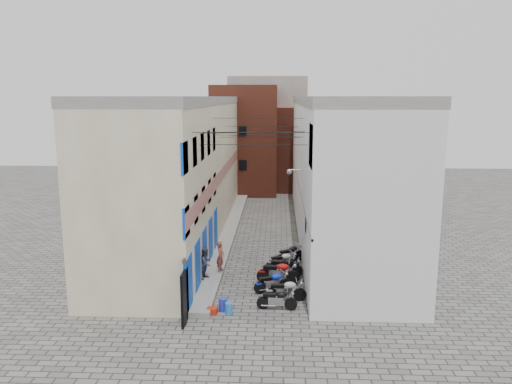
# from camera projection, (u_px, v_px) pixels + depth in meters

# --- Properties ---
(ground) EXTENTS (90.00, 90.00, 0.00)m
(ground) POSITION_uv_depth(u_px,v_px,m) (248.00, 320.00, 20.41)
(ground) COLOR #555350
(ground) RESTS_ON ground
(plinth) EXTENTS (0.90, 26.00, 0.25)m
(plinth) POSITION_uv_depth(u_px,v_px,m) (229.00, 232.00, 33.23)
(plinth) COLOR slate
(plinth) RESTS_ON ground
(building_left) EXTENTS (5.10, 27.00, 9.00)m
(building_left) POSITION_uv_depth(u_px,v_px,m) (184.00, 167.00, 32.49)
(building_left) COLOR #BFB090
(building_left) RESTS_ON ground
(building_right) EXTENTS (5.94, 26.00, 9.00)m
(building_right) POSITION_uv_depth(u_px,v_px,m) (338.00, 167.00, 32.08)
(building_right) COLOR silver
(building_right) RESTS_ON ground
(building_far_brick_left) EXTENTS (6.00, 6.00, 10.00)m
(building_far_brick_left) POSITION_uv_depth(u_px,v_px,m) (245.00, 140.00, 47.03)
(building_far_brick_left) COLOR brown
(building_far_brick_left) RESTS_ON ground
(building_far_brick_right) EXTENTS (5.00, 6.00, 8.00)m
(building_far_brick_right) POSITION_uv_depth(u_px,v_px,m) (297.00, 148.00, 48.95)
(building_far_brick_right) COLOR brown
(building_far_brick_right) RESTS_ON ground
(building_far_concrete) EXTENTS (8.00, 5.00, 11.00)m
(building_far_concrete) POSITION_uv_depth(u_px,v_px,m) (268.00, 130.00, 52.73)
(building_far_concrete) COLOR slate
(building_far_concrete) RESTS_ON ground
(far_shopfront) EXTENTS (2.00, 0.30, 2.40)m
(far_shopfront) POSITION_uv_depth(u_px,v_px,m) (265.00, 185.00, 44.90)
(far_shopfront) COLOR black
(far_shopfront) RESTS_ON ground
(overhead_wires) EXTENTS (5.80, 13.02, 1.32)m
(overhead_wires) POSITION_uv_depth(u_px,v_px,m) (257.00, 132.00, 26.56)
(overhead_wires) COLOR black
(overhead_wires) RESTS_ON ground
(motorcycle_a) EXTENTS (1.78, 0.66, 1.01)m
(motorcycle_a) POSITION_uv_depth(u_px,v_px,m) (277.00, 298.00, 21.29)
(motorcycle_a) COLOR black
(motorcycle_a) RESTS_ON ground
(motorcycle_b) EXTENTS (1.92, 0.70, 1.10)m
(motorcycle_b) POSITION_uv_depth(u_px,v_px,m) (285.00, 289.00, 22.20)
(motorcycle_b) COLOR #BBBBC0
(motorcycle_b) RESTS_ON ground
(motorcycle_c) EXTENTS (1.93, 1.23, 1.07)m
(motorcycle_c) POSITION_uv_depth(u_px,v_px,m) (273.00, 281.00, 23.21)
(motorcycle_c) COLOR #0E28D2
(motorcycle_c) RESTS_ON ground
(motorcycle_d) EXTENTS (2.17, 0.85, 1.23)m
(motorcycle_d) POSITION_uv_depth(u_px,v_px,m) (278.00, 271.00, 24.32)
(motorcycle_d) COLOR #AC0C0C
(motorcycle_d) RESTS_ON ground
(motorcycle_e) EXTENTS (1.97, 0.79, 1.11)m
(motorcycle_e) POSITION_uv_depth(u_px,v_px,m) (284.00, 266.00, 25.26)
(motorcycle_e) COLOR black
(motorcycle_e) RESTS_ON ground
(motorcycle_f) EXTENTS (1.91, 1.16, 1.05)m
(motorcycle_f) POSITION_uv_depth(u_px,v_px,m) (283.00, 260.00, 26.21)
(motorcycle_f) COLOR #B0AFB4
(motorcycle_f) RESTS_ON ground
(motorcycle_g) EXTENTS (1.89, 1.66, 1.11)m
(motorcycle_g) POSITION_uv_depth(u_px,v_px,m) (290.00, 253.00, 27.28)
(motorcycle_g) COLOR black
(motorcycle_g) RESTS_ON ground
(person_a) EXTENTS (0.46, 0.63, 1.58)m
(person_a) POSITION_uv_depth(u_px,v_px,m) (220.00, 256.00, 25.21)
(person_a) COLOR brown
(person_a) RESTS_ON plinth
(person_b) EXTENTS (0.82, 0.91, 1.55)m
(person_b) POSITION_uv_depth(u_px,v_px,m) (206.00, 263.00, 24.25)
(person_b) COLOR #303249
(person_b) RESTS_ON plinth
(water_jug_near) EXTENTS (0.40, 0.40, 0.50)m
(water_jug_near) POSITION_uv_depth(u_px,v_px,m) (229.00, 309.00, 20.89)
(water_jug_near) COLOR blue
(water_jug_near) RESTS_ON ground
(water_jug_far) EXTENTS (0.44, 0.44, 0.56)m
(water_jug_far) POSITION_uv_depth(u_px,v_px,m) (223.00, 305.00, 21.22)
(water_jug_far) COLOR #2535B9
(water_jug_far) RESTS_ON ground
(red_crate) EXTENTS (0.48, 0.39, 0.27)m
(red_crate) POSITION_uv_depth(u_px,v_px,m) (212.00, 311.00, 20.94)
(red_crate) COLOR #B8250D
(red_crate) RESTS_ON ground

